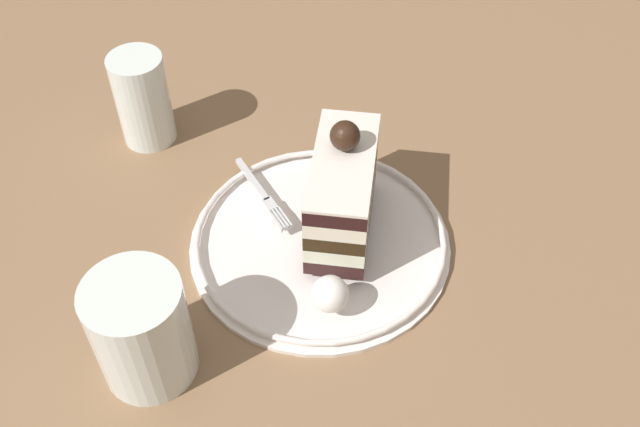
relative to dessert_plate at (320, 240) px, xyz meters
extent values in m
plane|color=#8A6848|center=(0.01, 0.02, -0.01)|extent=(2.40, 2.40, 0.00)
cylinder|color=white|center=(0.00, 0.00, 0.00)|extent=(0.24, 0.24, 0.01)
torus|color=white|center=(0.00, 0.00, 0.00)|extent=(0.24, 0.24, 0.01)
cube|color=#321919|center=(0.00, 0.02, 0.02)|extent=(0.13, 0.12, 0.02)
cube|color=white|center=(0.00, 0.02, 0.03)|extent=(0.13, 0.12, 0.02)
cube|color=#2F200F|center=(0.00, 0.02, 0.05)|extent=(0.13, 0.12, 0.02)
cube|color=white|center=(0.00, 0.02, 0.06)|extent=(0.13, 0.12, 0.02)
cube|color=black|center=(0.00, 0.02, 0.08)|extent=(0.13, 0.12, 0.02)
cube|color=white|center=(0.00, 0.02, 0.09)|extent=(0.14, 0.12, 0.00)
sphere|color=#331F13|center=(-0.02, 0.03, 0.10)|extent=(0.03, 0.03, 0.03)
ellipsoid|color=white|center=(0.07, -0.03, 0.02)|extent=(0.03, 0.03, 0.03)
cube|color=silver|center=(-0.09, -0.03, 0.01)|extent=(0.07, 0.01, 0.00)
cube|color=silver|center=(-0.05, -0.03, 0.01)|extent=(0.02, 0.01, 0.00)
cube|color=silver|center=(-0.03, -0.03, 0.01)|extent=(0.03, 0.00, 0.00)
cube|color=silver|center=(-0.03, -0.03, 0.01)|extent=(0.03, 0.00, 0.00)
cube|color=silver|center=(-0.03, -0.02, 0.01)|extent=(0.03, 0.00, 0.00)
cube|color=silver|center=(-0.03, -0.02, 0.01)|extent=(0.03, 0.00, 0.00)
cylinder|color=white|center=(0.05, -0.18, 0.04)|extent=(0.08, 0.08, 0.10)
cylinder|color=orange|center=(0.05, -0.18, 0.02)|extent=(0.07, 0.07, 0.05)
cylinder|color=white|center=(-0.22, -0.09, 0.04)|extent=(0.06, 0.06, 0.10)
cylinder|color=orange|center=(-0.22, -0.09, 0.03)|extent=(0.05, 0.05, 0.06)
camera|label=1|loc=(0.39, -0.20, 0.52)|focal=40.90mm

